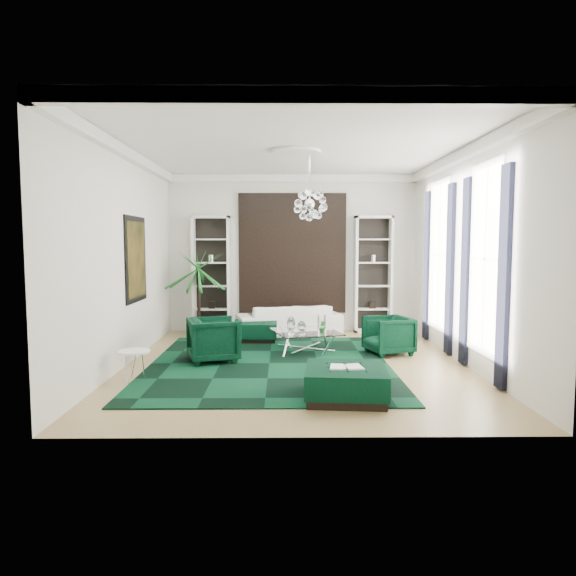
{
  "coord_description": "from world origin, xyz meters",
  "views": [
    {
      "loc": [
        -0.23,
        -9.02,
        2.15
      ],
      "look_at": [
        -0.14,
        0.5,
        1.32
      ],
      "focal_mm": 32.0,
      "sensor_mm": 36.0,
      "label": 1
    }
  ],
  "objects_px": {
    "armchair_left": "(214,340)",
    "ottoman_front": "(346,383)",
    "palm": "(199,281)",
    "coffee_table": "(306,342)",
    "sofa": "(289,320)",
    "ottoman_side": "(255,331)",
    "side_table": "(134,366)",
    "armchair_right": "(388,335)"
  },
  "relations": [
    {
      "from": "ottoman_side",
      "to": "side_table",
      "type": "relative_size",
      "value": 1.93
    },
    {
      "from": "coffee_table",
      "to": "side_table",
      "type": "height_order",
      "value": "side_table"
    },
    {
      "from": "side_table",
      "to": "palm",
      "type": "relative_size",
      "value": 0.19
    },
    {
      "from": "armchair_left",
      "to": "ottoman_front",
      "type": "distance_m",
      "value": 3.13
    },
    {
      "from": "armchair_left",
      "to": "ottoman_side",
      "type": "relative_size",
      "value": 0.93
    },
    {
      "from": "coffee_table",
      "to": "ottoman_side",
      "type": "distance_m",
      "value": 1.6
    },
    {
      "from": "armchair_left",
      "to": "palm",
      "type": "xyz_separation_m",
      "value": [
        -0.69,
        2.61,
        0.87
      ]
    },
    {
      "from": "armchair_left",
      "to": "side_table",
      "type": "xyz_separation_m",
      "value": [
        -1.06,
        -1.34,
        -0.16
      ]
    },
    {
      "from": "side_table",
      "to": "sofa",
      "type": "bearing_deg",
      "value": 58.9
    },
    {
      "from": "ottoman_front",
      "to": "side_table",
      "type": "distance_m",
      "value": 3.33
    },
    {
      "from": "sofa",
      "to": "side_table",
      "type": "height_order",
      "value": "sofa"
    },
    {
      "from": "ottoman_side",
      "to": "sofa",
      "type": "bearing_deg",
      "value": 44.9
    },
    {
      "from": "coffee_table",
      "to": "ottoman_side",
      "type": "xyz_separation_m",
      "value": [
        -1.07,
        1.19,
        0.0
      ]
    },
    {
      "from": "armchair_left",
      "to": "armchair_right",
      "type": "xyz_separation_m",
      "value": [
        3.3,
        0.58,
        -0.03
      ]
    },
    {
      "from": "side_table",
      "to": "palm",
      "type": "height_order",
      "value": "palm"
    },
    {
      "from": "armchair_right",
      "to": "coffee_table",
      "type": "distance_m",
      "value": 1.61
    },
    {
      "from": "ottoman_front",
      "to": "palm",
      "type": "height_order",
      "value": "palm"
    },
    {
      "from": "armchair_right",
      "to": "ottoman_front",
      "type": "xyz_separation_m",
      "value": [
        -1.18,
        -2.87,
        -0.15
      ]
    },
    {
      "from": "armchair_left",
      "to": "ottoman_front",
      "type": "xyz_separation_m",
      "value": [
        2.13,
        -2.29,
        -0.18
      ]
    },
    {
      "from": "palm",
      "to": "ottoman_side",
      "type": "bearing_deg",
      "value": -24.49
    },
    {
      "from": "armchair_right",
      "to": "ottoman_side",
      "type": "bearing_deg",
      "value": -134.68
    },
    {
      "from": "side_table",
      "to": "ottoman_front",
      "type": "bearing_deg",
      "value": -16.61
    },
    {
      "from": "ottoman_side",
      "to": "palm",
      "type": "relative_size",
      "value": 0.37
    },
    {
      "from": "ottoman_side",
      "to": "palm",
      "type": "xyz_separation_m",
      "value": [
        -1.34,
        0.61,
        1.06
      ]
    },
    {
      "from": "palm",
      "to": "side_table",
      "type": "bearing_deg",
      "value": -95.37
    },
    {
      "from": "armchair_left",
      "to": "ottoman_front",
      "type": "height_order",
      "value": "armchair_left"
    },
    {
      "from": "sofa",
      "to": "ottoman_front",
      "type": "distance_m",
      "value": 5.08
    },
    {
      "from": "sofa",
      "to": "side_table",
      "type": "distance_m",
      "value": 4.77
    },
    {
      "from": "armchair_right",
      "to": "ottoman_front",
      "type": "height_order",
      "value": "armchair_right"
    },
    {
      "from": "coffee_table",
      "to": "side_table",
      "type": "bearing_deg",
      "value": -142.36
    },
    {
      "from": "sofa",
      "to": "ottoman_side",
      "type": "xyz_separation_m",
      "value": [
        -0.75,
        -0.75,
        -0.14
      ]
    },
    {
      "from": "sofa",
      "to": "ottoman_side",
      "type": "height_order",
      "value": "sofa"
    },
    {
      "from": "coffee_table",
      "to": "armchair_right",
      "type": "bearing_deg",
      "value": -7.95
    },
    {
      "from": "sofa",
      "to": "ottoman_side",
      "type": "relative_size",
      "value": 2.53
    },
    {
      "from": "coffee_table",
      "to": "sofa",
      "type": "bearing_deg",
      "value": 99.31
    },
    {
      "from": "coffee_table",
      "to": "ottoman_front",
      "type": "bearing_deg",
      "value": -82.49
    },
    {
      "from": "ottoman_front",
      "to": "palm",
      "type": "xyz_separation_m",
      "value": [
        -2.82,
        4.89,
        1.06
      ]
    },
    {
      "from": "ottoman_front",
      "to": "ottoman_side",
      "type": "bearing_deg",
      "value": 109.0
    },
    {
      "from": "armchair_left",
      "to": "coffee_table",
      "type": "distance_m",
      "value": 1.91
    },
    {
      "from": "side_table",
      "to": "armchair_right",
      "type": "bearing_deg",
      "value": 23.78
    },
    {
      "from": "sofa",
      "to": "side_table",
      "type": "bearing_deg",
      "value": 44.22
    },
    {
      "from": "armchair_right",
      "to": "side_table",
      "type": "xyz_separation_m",
      "value": [
        -4.36,
        -1.92,
        -0.13
      ]
    }
  ]
}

